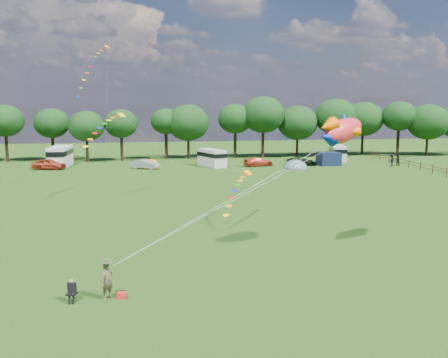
{
  "coord_description": "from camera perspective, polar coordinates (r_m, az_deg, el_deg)",
  "views": [
    {
      "loc": [
        -5.66,
        -26.93,
        9.59
      ],
      "look_at": [
        0.0,
        8.0,
        4.0
      ],
      "focal_mm": 40.0,
      "sensor_mm": 36.0,
      "label": 1
    }
  ],
  "objects": [
    {
      "name": "car_b",
      "position": [
        71.39,
        -9.0,
        1.69
      ],
      "size": [
        4.02,
        2.87,
        1.33
      ],
      "primitive_type": "imported",
      "rotation": [
        0.0,
        0.0,
        1.14
      ],
      "color": "gray",
      "rests_on": "ground"
    },
    {
      "name": "car_a",
      "position": [
        73.97,
        -19.37,
        1.63
      ],
      "size": [
        4.97,
        2.83,
        1.56
      ],
      "primitive_type": "imported",
      "rotation": [
        0.0,
        0.0,
        1.35
      ],
      "color": "#992E19",
      "rests_on": "ground"
    },
    {
      "name": "fence",
      "position": [
        72.6,
        22.13,
        1.28
      ],
      "size": [
        0.12,
        33.12,
        1.2
      ],
      "color": "#472D19",
      "rests_on": "ground"
    },
    {
      "name": "awning_navy",
      "position": [
        75.92,
        11.88,
        2.26
      ],
      "size": [
        3.22,
        2.68,
        1.93
      ],
      "primitive_type": "cube",
      "rotation": [
        0.0,
        0.0,
        0.05
      ],
      "color": "#121B36",
      "rests_on": "ground"
    },
    {
      "name": "streamer_kite_c",
      "position": [
        39.57,
        1.77,
        -0.73
      ],
      "size": [
        3.21,
        4.97,
        2.81
      ],
      "rotation": [
        0.0,
        0.0,
        0.64
      ],
      "color": "#EEA000",
      "rests_on": "ground"
    },
    {
      "name": "campervan_b",
      "position": [
        76.83,
        -18.22,
        2.55
      ],
      "size": [
        3.03,
        6.2,
        2.95
      ],
      "rotation": [
        0.0,
        0.0,
        1.49
      ],
      "color": "silver",
      "rests_on": "ground"
    },
    {
      "name": "walker_a",
      "position": [
        77.93,
        19.18,
        2.11
      ],
      "size": [
        0.94,
        0.6,
        1.87
      ],
      "primitive_type": "imported",
      "rotation": [
        0.0,
        0.0,
        3.09
      ],
      "color": "black",
      "rests_on": "ground"
    },
    {
      "name": "camp_chair",
      "position": [
        25.58,
        -17.03,
        -11.83
      ],
      "size": [
        0.58,
        0.6,
        1.13
      ],
      "rotation": [
        0.0,
        0.0,
        -0.37
      ],
      "color": "#99999E",
      "rests_on": "ground"
    },
    {
      "name": "tree_line",
      "position": [
        82.71,
        -1.59,
        6.73
      ],
      "size": [
        102.98,
        10.98,
        10.27
      ],
      "color": "black",
      "rests_on": "ground"
    },
    {
      "name": "streamer_kite_a",
      "position": [
        56.04,
        -14.51,
        12.79
      ],
      "size": [
        3.28,
        5.62,
        5.76
      ],
      "rotation": [
        0.0,
        0.0,
        1.04
      ],
      "color": "#FFA90F",
      "rests_on": "ground"
    },
    {
      "name": "ground_plane",
      "position": [
        29.14,
        2.56,
        -10.25
      ],
      "size": [
        180.0,
        180.0,
        0.0
      ],
      "primitive_type": "plane",
      "color": "black",
      "rests_on": "ground"
    },
    {
      "name": "car_c",
      "position": [
        73.67,
        3.94,
        1.98
      ],
      "size": [
        4.53,
        2.57,
        1.28
      ],
      "primitive_type": "imported",
      "rotation": [
        0.0,
        0.0,
        1.76
      ],
      "color": "#B3361C",
      "rests_on": "ground"
    },
    {
      "name": "kite_flyer",
      "position": [
        25.4,
        -13.18,
        -11.24
      ],
      "size": [
        0.79,
        0.78,
        1.83
      ],
      "primitive_type": "imported",
      "rotation": [
        0.0,
        0.0,
        0.75
      ],
      "color": "#4D4730",
      "rests_on": "ground"
    },
    {
      "name": "tent_greyblue",
      "position": [
        71.49,
        8.19,
        1.2
      ],
      "size": [
        3.42,
        3.75,
        2.55
      ],
      "color": "slate",
      "rests_on": "ground"
    },
    {
      "name": "car_d",
      "position": [
        75.31,
        8.87,
        2.03
      ],
      "size": [
        4.78,
        2.78,
        1.23
      ],
      "primitive_type": "imported",
      "rotation": [
        0.0,
        0.0,
        1.4
      ],
      "color": "black",
      "rests_on": "ground"
    },
    {
      "name": "walker_b",
      "position": [
        76.97,
        18.61,
        2.06
      ],
      "size": [
        1.32,
        1.15,
        1.88
      ],
      "primitive_type": "imported",
      "rotation": [
        0.0,
        0.0,
        3.73
      ],
      "color": "black",
      "rests_on": "ground"
    },
    {
      "name": "campervan_c",
      "position": [
        73.13,
        -1.38,
        2.5
      ],
      "size": [
        3.99,
        5.52,
        2.49
      ],
      "rotation": [
        0.0,
        0.0,
        1.98
      ],
      "color": "#BEBDC0",
      "rests_on": "ground"
    },
    {
      "name": "streamer_kite_b",
      "position": [
        49.95,
        -13.41,
        5.84
      ],
      "size": [
        4.37,
        4.79,
        3.84
      ],
      "rotation": [
        0.0,
        0.0,
        0.83
      ],
      "color": "yellow",
      "rests_on": "ground"
    },
    {
      "name": "kite_bag",
      "position": [
        25.54,
        -11.6,
        -12.9
      ],
      "size": [
        0.46,
        0.33,
        0.31
      ],
      "primitive_type": "cube",
      "rotation": [
        0.0,
        0.0,
        -0.11
      ],
      "color": "red",
      "rests_on": "ground"
    },
    {
      "name": "tent_orange",
      "position": [
        72.52,
        -8.41,
        1.3
      ],
      "size": [
        3.05,
        3.34,
        2.38
      ],
      "color": "orange",
      "rests_on": "ground"
    },
    {
      "name": "campervan_d",
      "position": [
        82.19,
        12.88,
        2.97
      ],
      "size": [
        3.12,
        5.29,
        2.43
      ],
      "rotation": [
        0.0,
        0.0,
        1.36
      ],
      "color": "#B8B8BA",
      "rests_on": "ground"
    },
    {
      "name": "fish_kite",
      "position": [
        32.11,
        13.15,
        5.4
      ],
      "size": [
        4.16,
        3.23,
        2.27
      ],
      "rotation": [
        0.0,
        -0.21,
        0.56
      ],
      "color": "red",
      "rests_on": "ground"
    }
  ]
}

